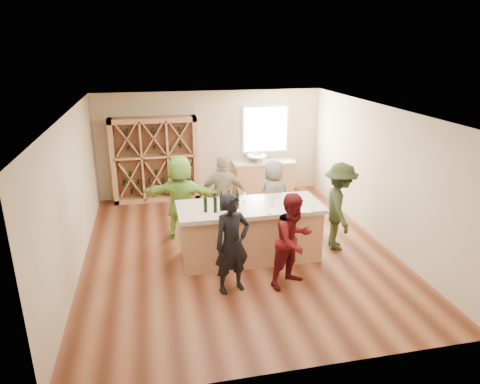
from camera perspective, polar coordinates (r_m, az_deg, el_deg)
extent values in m
cube|color=brown|center=(8.80, -0.37, -7.86)|extent=(6.00, 7.00, 0.10)
cube|color=white|center=(7.91, -0.42, 11.17)|extent=(6.00, 7.00, 0.10)
cube|color=#C1AE8B|center=(11.62, -3.94, 6.48)|extent=(6.00, 0.10, 2.80)
cube|color=#C1AE8B|center=(5.10, 7.81, -11.08)|extent=(6.00, 0.10, 2.80)
cube|color=#C1AE8B|center=(8.23, -21.69, -0.31)|extent=(0.10, 7.00, 2.80)
cube|color=#C1AE8B|center=(9.32, 18.32, 2.30)|extent=(0.10, 7.00, 2.80)
cube|color=white|center=(11.77, 3.40, 8.39)|extent=(1.30, 0.06, 1.30)
cube|color=white|center=(11.74, 3.45, 8.36)|extent=(1.18, 0.01, 1.18)
cube|color=tan|center=(11.31, -11.26, 4.23)|extent=(2.20, 0.45, 2.20)
cube|color=tan|center=(11.81, 3.15, 1.83)|extent=(1.60, 0.58, 0.86)
cube|color=#BAAE98|center=(11.68, 3.19, 3.99)|extent=(1.70, 0.62, 0.06)
imported|color=silver|center=(11.60, 2.25, 4.52)|extent=(0.54, 0.54, 0.19)
cylinder|color=silver|center=(11.76, 2.04, 5.01)|extent=(0.02, 0.02, 0.30)
cube|color=tan|center=(8.26, 1.28, -5.53)|extent=(2.60, 1.00, 1.00)
cube|color=#BAAE98|center=(8.05, 1.31, -2.04)|extent=(2.72, 1.12, 0.08)
cylinder|color=black|center=(7.70, -4.63, -1.71)|extent=(0.09, 0.09, 0.27)
cylinder|color=black|center=(7.67, -3.33, -1.72)|extent=(0.07, 0.07, 0.28)
cylinder|color=black|center=(7.74, -2.49, -1.45)|extent=(0.09, 0.09, 0.29)
cylinder|color=black|center=(7.71, -1.48, -1.46)|extent=(0.09, 0.09, 0.31)
cylinder|color=black|center=(7.84, -0.37, -1.17)|extent=(0.07, 0.07, 0.29)
cone|color=white|center=(7.50, -0.47, -2.58)|extent=(0.08, 0.08, 0.19)
cone|color=white|center=(7.62, 3.76, -2.22)|extent=(0.09, 0.09, 0.20)
cone|color=white|center=(7.74, 6.95, -2.08)|extent=(0.07, 0.07, 0.17)
cone|color=white|center=(7.95, 4.31, -1.34)|extent=(0.09, 0.09, 0.18)
cone|color=white|center=(8.04, 8.32, -1.30)|extent=(0.08, 0.08, 0.18)
cube|color=white|center=(7.65, -0.46, -2.88)|extent=(0.35, 0.40, 0.00)
cube|color=white|center=(7.79, 4.08, -2.50)|extent=(0.28, 0.34, 0.00)
cube|color=white|center=(7.91, 8.45, -2.33)|extent=(0.29, 0.36, 0.00)
imported|color=black|center=(7.03, -1.08, -6.91)|extent=(0.73, 0.62, 1.72)
imported|color=#590F14|center=(7.28, 7.14, -6.39)|extent=(0.92, 0.76, 1.66)
imported|color=#263319|center=(8.72, 13.10, -1.91)|extent=(0.78, 1.24, 1.78)
imported|color=gray|center=(9.13, -2.21, -0.50)|extent=(1.10, 0.68, 1.76)
imported|color=slate|center=(9.38, 4.45, -0.48)|extent=(0.86, 0.63, 1.61)
imported|color=#8CC64C|center=(9.06, -7.88, -0.68)|extent=(1.77, 0.99, 1.80)
cone|color=white|center=(8.18, 0.65, -0.72)|extent=(0.07, 0.07, 0.18)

